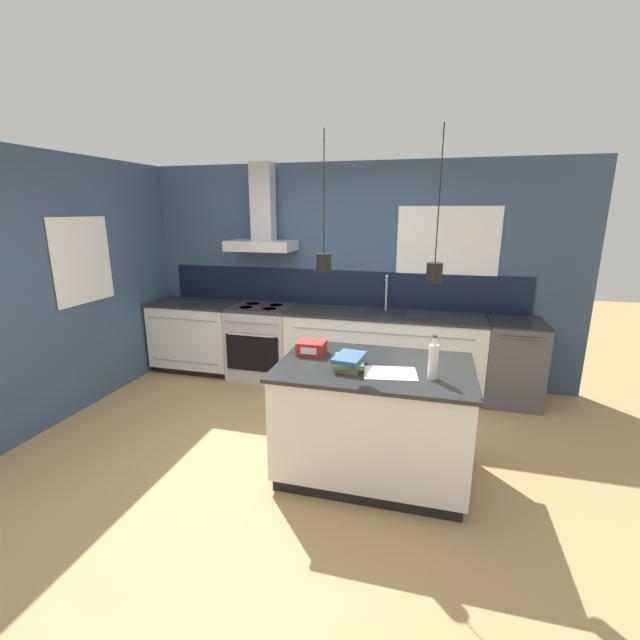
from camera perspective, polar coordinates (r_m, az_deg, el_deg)
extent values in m
plane|color=tan|center=(3.87, -4.35, -17.68)|extent=(16.00, 16.00, 0.00)
cube|color=#354C6B|center=(5.29, 2.62, 6.23)|extent=(5.60, 0.06, 2.60)
cube|color=black|center=(5.28, 2.51, 4.29)|extent=(4.42, 0.02, 0.43)
cube|color=white|center=(5.09, 16.58, 8.97)|extent=(1.12, 0.01, 0.96)
cube|color=black|center=(5.10, 16.58, 8.97)|extent=(1.04, 0.01, 0.88)
cube|color=#B5B5BA|center=(5.27, -7.80, 9.81)|extent=(0.80, 0.46, 0.12)
cube|color=#B5B5BA|center=(5.34, -7.62, 15.35)|extent=(0.26, 0.20, 0.90)
cylinder|color=black|center=(3.17, 0.53, 16.57)|extent=(0.01, 0.01, 0.86)
cylinder|color=black|center=(3.19, 0.51, 7.59)|extent=(0.11, 0.11, 0.14)
sphere|color=#F9D18C|center=(3.19, 0.51, 7.59)|extent=(0.06, 0.06, 0.06)
cylinder|color=black|center=(3.06, 15.65, 15.74)|extent=(0.01, 0.01, 0.90)
cylinder|color=black|center=(3.09, 15.00, 6.08)|extent=(0.11, 0.11, 0.14)
sphere|color=#F9D18C|center=(3.09, 15.00, 6.08)|extent=(0.06, 0.06, 0.06)
cube|color=#354C6B|center=(5.23, -27.99, 4.47)|extent=(0.06, 3.80, 2.60)
cube|color=white|center=(5.07, -29.09, 6.93)|extent=(0.01, 0.76, 0.88)
cube|color=black|center=(5.07, -29.16, 6.93)|extent=(0.01, 0.68, 0.80)
cube|color=black|center=(5.98, -15.68, -5.75)|extent=(1.03, 0.56, 0.09)
cube|color=silver|center=(5.82, -16.12, -1.78)|extent=(1.06, 0.62, 0.79)
cube|color=gray|center=(5.49, -17.97, 0.11)|extent=(0.93, 0.01, 0.01)
cube|color=gray|center=(5.65, -17.54, -5.31)|extent=(0.93, 0.01, 0.01)
cube|color=#232626|center=(5.72, -16.40, 2.17)|extent=(1.09, 0.64, 0.03)
cube|color=black|center=(5.23, 8.19, -8.29)|extent=(2.17, 0.56, 0.09)
cube|color=silver|center=(5.05, 8.33, -3.81)|extent=(2.23, 0.62, 0.79)
cube|color=gray|center=(4.67, 7.99, -1.78)|extent=(1.97, 0.01, 0.01)
cube|color=gray|center=(4.85, 7.77, -8.02)|extent=(1.97, 0.01, 0.01)
cube|color=#232626|center=(4.94, 8.50, 0.71)|extent=(2.26, 0.64, 0.03)
cube|color=#262628|center=(4.99, 8.57, 0.97)|extent=(0.48, 0.34, 0.01)
cylinder|color=#B5B5BA|center=(5.07, 8.82, 3.54)|extent=(0.02, 0.02, 0.40)
sphere|color=#B5B5BA|center=(5.04, 8.91, 5.77)|extent=(0.03, 0.03, 0.03)
cylinder|color=#B5B5BA|center=(4.98, 8.82, 5.45)|extent=(0.02, 0.12, 0.02)
cube|color=#B5B5BA|center=(5.43, -7.69, -3.04)|extent=(0.77, 0.62, 0.87)
cube|color=black|center=(5.16, -9.02, -4.42)|extent=(0.66, 0.02, 0.44)
cylinder|color=#B5B5BA|center=(5.08, -9.22, -2.04)|extent=(0.58, 0.02, 0.02)
cube|color=#B5B5BA|center=(5.04, -9.23, 0.09)|extent=(0.66, 0.02, 0.07)
cube|color=#2D2D30|center=(5.31, -7.86, 1.65)|extent=(0.77, 0.60, 0.04)
cylinder|color=black|center=(5.47, -8.92, 2.16)|extent=(0.17, 0.17, 0.00)
cylinder|color=black|center=(5.35, -5.90, 2.00)|extent=(0.17, 0.17, 0.00)
cylinder|color=black|center=(5.27, -9.86, 1.67)|extent=(0.17, 0.17, 0.00)
cylinder|color=black|center=(5.15, -6.75, 1.50)|extent=(0.17, 0.17, 0.00)
cube|color=#4C4C51|center=(5.12, 24.27, -5.20)|extent=(0.58, 0.62, 0.89)
cube|color=black|center=(5.00, 24.81, -0.27)|extent=(0.58, 0.62, 0.02)
cylinder|color=#4C4C51|center=(4.70, 25.36, -2.21)|extent=(0.44, 0.02, 0.02)
cube|color=black|center=(3.69, 6.88, -18.66)|extent=(1.37, 0.90, 0.09)
cube|color=silver|center=(3.47, 7.10, -12.56)|extent=(1.43, 0.93, 0.79)
cube|color=#232626|center=(3.31, 7.32, -6.21)|extent=(1.48, 0.98, 0.03)
cylinder|color=silver|center=(3.08, 14.86, -5.42)|extent=(0.07, 0.07, 0.25)
cylinder|color=silver|center=(3.03, 15.04, -2.72)|extent=(0.03, 0.03, 0.06)
cylinder|color=#262628|center=(3.02, 15.08, -2.14)|extent=(0.03, 0.03, 0.01)
cube|color=olive|center=(3.21, 3.98, -6.12)|extent=(0.19, 0.26, 0.04)
cube|color=#4C7F4C|center=(3.21, 3.91, -5.46)|extent=(0.27, 0.33, 0.03)
cube|color=#335684|center=(3.19, 3.94, -5.00)|extent=(0.23, 0.31, 0.03)
cube|color=red|center=(3.50, -1.13, -3.71)|extent=(0.22, 0.18, 0.11)
cube|color=white|center=(3.42, -1.55, -4.17)|extent=(0.13, 0.01, 0.05)
cube|color=silver|center=(3.15, 9.36, -7.00)|extent=(0.41, 0.32, 0.01)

